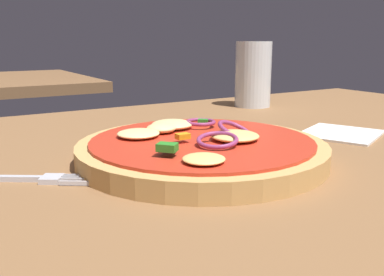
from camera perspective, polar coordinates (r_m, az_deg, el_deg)
The scene contains 5 objects.
dining_table at distance 0.47m, azimuth 6.29°, elevation -4.50°, with size 1.26×0.80×0.03m.
pizza at distance 0.45m, azimuth 1.21°, elevation -1.43°, with size 0.26×0.26×0.04m.
fork at distance 0.42m, azimuth -21.54°, elevation -5.06°, with size 0.14×0.10×0.01m.
beer_glass at distance 0.82m, azimuth 8.15°, elevation 8.20°, with size 0.07×0.07×0.12m.
napkin at distance 0.61m, azimuth 19.21°, elevation 0.56°, with size 0.13×0.13×0.00m.
Camera 1 is at (-0.28, -0.36, 0.16)m, focal length 39.99 mm.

